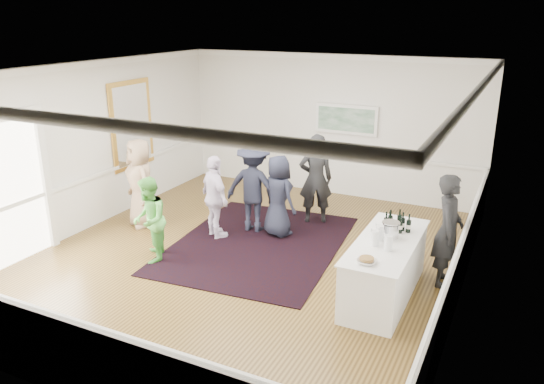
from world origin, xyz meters
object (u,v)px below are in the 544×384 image
at_px(serving_table, 385,268).
at_px(guest_tan, 141,183).
at_px(guest_dark_b, 316,179).
at_px(ice_bucket, 391,230).
at_px(guest_green, 149,220).
at_px(guest_navy, 278,196).
at_px(bartender, 448,230).
at_px(nut_bowl, 367,260).
at_px(guest_dark_a, 254,186).
at_px(guest_lilac, 215,197).

bearing_deg(serving_table, guest_tan, 172.54).
bearing_deg(guest_dark_b, ice_bucket, 105.89).
bearing_deg(guest_tan, ice_bucket, 26.28).
distance_m(guest_green, guest_navy, 2.45).
xyz_separation_m(bartender, guest_navy, (-3.15, 0.61, -0.11)).
distance_m(serving_table, ice_bucket, 0.57).
relative_size(bartender, guest_tan, 1.01).
bearing_deg(nut_bowl, guest_dark_b, 121.96).
xyz_separation_m(guest_tan, guest_dark_a, (2.12, 0.75, 0.01)).
xyz_separation_m(serving_table, guest_green, (-3.89, -0.54, 0.29)).
bearing_deg(guest_navy, guest_dark_a, 24.83).
xyz_separation_m(guest_green, guest_dark_a, (0.96, 1.95, 0.16)).
relative_size(guest_navy, ice_bucket, 6.01).
height_order(guest_lilac, guest_dark_b, guest_dark_b).
bearing_deg(guest_lilac, guest_tan, 37.74).
bearing_deg(bartender, guest_tan, 87.68).
distance_m(guest_lilac, guest_navy, 1.18).
relative_size(guest_dark_b, ice_bucket, 7.02).
xyz_separation_m(guest_tan, ice_bucket, (5.06, -0.52, 0.13)).
bearing_deg(nut_bowl, guest_dark_a, 142.05).
height_order(guest_tan, ice_bucket, guest_tan).
bearing_deg(guest_dark_b, guest_tan, 1.63).
height_order(guest_dark_b, guest_navy, guest_dark_b).
bearing_deg(ice_bucket, guest_lilac, 169.21).
distance_m(guest_tan, ice_bucket, 5.08).
height_order(guest_lilac, nut_bowl, guest_lilac).
bearing_deg(serving_table, guest_navy, 149.77).
bearing_deg(bartender, serving_table, 133.51).
relative_size(bartender, guest_navy, 1.14).
distance_m(serving_table, guest_navy, 2.81).
distance_m(guest_dark_a, guest_dark_b, 1.28).
bearing_deg(guest_dark_b, guest_navy, 40.17).
distance_m(guest_dark_b, nut_bowl, 3.71).
height_order(guest_tan, nut_bowl, guest_tan).
bearing_deg(bartender, guest_navy, 75.44).
distance_m(serving_table, guest_dark_a, 3.28).
bearing_deg(bartender, guest_green, 102.49).
relative_size(serving_table, guest_dark_b, 1.21).
bearing_deg(serving_table, guest_lilac, 166.98).
relative_size(guest_green, guest_lilac, 0.93).
xyz_separation_m(guest_green, guest_dark_b, (1.87, 2.86, 0.18)).
distance_m(guest_dark_b, guest_navy, 1.00).
height_order(bartender, guest_green, bartender).
bearing_deg(guest_navy, guest_lilac, 56.33).
xyz_separation_m(guest_dark_b, guest_navy, (-0.38, -0.91, -0.13)).
height_order(guest_green, guest_dark_b, guest_dark_b).
relative_size(guest_dark_b, nut_bowl, 6.97).
distance_m(bartender, nut_bowl, 1.82).
height_order(serving_table, guest_green, guest_green).
distance_m(serving_table, guest_dark_b, 3.11).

